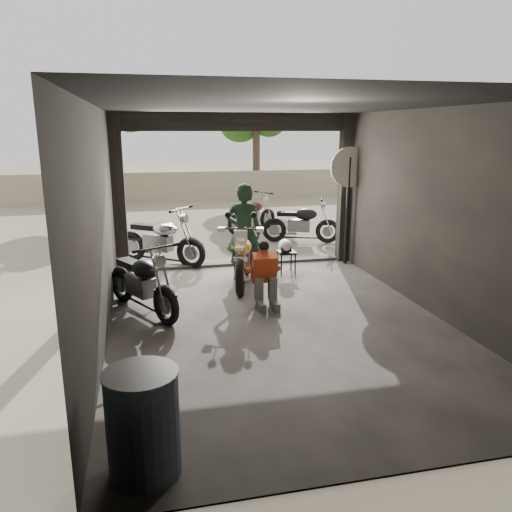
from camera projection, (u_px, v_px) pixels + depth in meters
name	position (u px, v px, depth m)	size (l,w,h in m)	color
ground	(279.00, 325.00, 7.55)	(80.00, 80.00, 0.00)	#7A6D56
garage	(271.00, 235.00, 7.75)	(7.00, 7.13, 3.20)	#2D2B28
boundary_wall	(190.00, 186.00, 20.64)	(18.00, 0.30, 1.20)	gray
tree_left	(107.00, 97.00, 17.75)	(2.20, 2.20, 5.60)	#382B1E
tree_right	(256.00, 112.00, 20.50)	(2.20, 2.20, 5.00)	#382B1E
main_bike	(243.00, 253.00, 9.36)	(0.76, 1.84, 1.23)	beige
left_bike	(142.00, 277.00, 7.91)	(0.72, 1.76, 1.19)	black
outside_bike_a	(160.00, 236.00, 10.74)	(0.79, 1.91, 1.30)	black
outside_bike_b	(252.00, 212.00, 14.36)	(0.67, 1.64, 1.11)	#3A0D15
outside_bike_c	(301.00, 220.00, 12.92)	(0.72, 1.75, 1.18)	black
rider	(244.00, 233.00, 9.58)	(0.69, 0.45, 1.90)	black
mechanic	(266.00, 277.00, 8.20)	(0.53, 0.73, 1.05)	#BB4218
stool	(286.00, 255.00, 10.10)	(0.35, 0.35, 0.48)	black
helmet	(285.00, 246.00, 10.00)	(0.27, 0.29, 0.26)	silver
oil_drum	(143.00, 425.00, 4.17)	(0.61, 0.61, 0.95)	#37495D
sign_post	(349.00, 186.00, 10.52)	(0.84, 0.08, 2.53)	black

